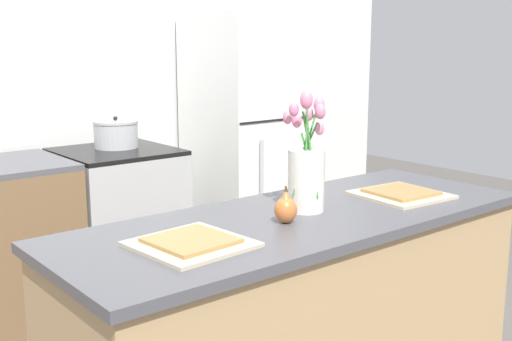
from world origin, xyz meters
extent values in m
cube|color=silver|center=(0.00, 2.00, 1.35)|extent=(5.20, 0.08, 2.70)
cube|color=tan|center=(0.00, 0.00, 0.43)|extent=(1.76, 0.62, 0.87)
cube|color=#4C4C51|center=(0.00, 0.00, 0.88)|extent=(1.80, 0.66, 0.03)
cube|color=#B2B5B7|center=(0.10, 1.60, 0.44)|extent=(0.60, 0.60, 0.89)
cube|color=black|center=(0.10, 1.60, 0.90)|extent=(0.60, 0.60, 0.02)
cube|color=black|center=(0.10, 1.30, 0.41)|extent=(0.42, 0.01, 0.29)
cube|color=white|center=(1.05, 1.60, 0.84)|extent=(0.68, 0.64, 1.67)
cube|color=black|center=(1.05, 1.28, 1.04)|extent=(0.67, 0.01, 0.01)
cylinder|color=#B2B5B7|center=(0.86, 1.26, 0.57)|extent=(0.02, 0.02, 0.73)
cylinder|color=silver|center=(0.05, 0.03, 1.01)|extent=(0.13, 0.13, 0.22)
cylinder|color=#3D8438|center=(0.07, 0.03, 1.11)|extent=(0.07, 0.02, 0.30)
ellipsoid|color=pink|center=(0.10, 0.02, 1.28)|extent=(0.04, 0.04, 0.06)
cylinder|color=#3D8438|center=(0.08, 0.05, 1.09)|extent=(0.04, 0.03, 0.27)
ellipsoid|color=pink|center=(0.09, 0.06, 1.25)|extent=(0.03, 0.03, 0.05)
cylinder|color=#3D8438|center=(0.06, 0.06, 1.08)|extent=(0.02, 0.08, 0.24)
ellipsoid|color=pink|center=(0.06, 0.09, 1.22)|extent=(0.04, 0.04, 0.05)
cylinder|color=#3D8438|center=(0.04, 0.04, 1.10)|extent=(0.08, 0.08, 0.26)
ellipsoid|color=pink|center=(0.01, 0.08, 1.24)|extent=(0.03, 0.03, 0.05)
cylinder|color=#3D8438|center=(0.04, 0.03, 1.11)|extent=(0.13, 0.02, 0.29)
ellipsoid|color=pink|center=(-0.02, 0.02, 1.27)|extent=(0.03, 0.03, 0.05)
cylinder|color=#3D8438|center=(0.03, 0.01, 1.12)|extent=(0.06, 0.06, 0.33)
ellipsoid|color=pink|center=(0.01, -0.01, 1.31)|extent=(0.04, 0.04, 0.07)
cylinder|color=#3D8438|center=(0.05, 0.00, 1.11)|extent=(0.01, 0.08, 0.29)
ellipsoid|color=pink|center=(0.04, -0.04, 1.27)|extent=(0.04, 0.04, 0.05)
cylinder|color=#3D8438|center=(0.06, 0.02, 1.07)|extent=(0.05, 0.05, 0.23)
ellipsoid|color=pink|center=(0.09, 0.00, 1.20)|extent=(0.03, 0.03, 0.05)
ellipsoid|color=#C66B33|center=(-0.11, -0.04, 0.95)|extent=(0.08, 0.08, 0.09)
cone|color=#C66B33|center=(-0.11, -0.04, 1.00)|extent=(0.04, 0.04, 0.03)
cylinder|color=brown|center=(-0.11, -0.04, 1.02)|extent=(0.01, 0.01, 0.02)
cube|color=beige|center=(-0.49, -0.05, 0.91)|extent=(0.34, 0.34, 0.01)
cube|color=#A37A42|center=(-0.49, -0.05, 0.92)|extent=(0.24, 0.24, 0.01)
cube|color=beige|center=(0.49, -0.05, 0.91)|extent=(0.34, 0.34, 0.01)
cube|color=#A37A42|center=(0.49, -0.05, 0.92)|extent=(0.24, 0.24, 0.01)
cylinder|color=#B2B5B7|center=(0.13, 1.66, 0.98)|extent=(0.24, 0.24, 0.14)
cylinder|color=#B2B5B7|center=(0.13, 1.66, 1.06)|extent=(0.25, 0.25, 0.01)
sphere|color=black|center=(0.13, 1.66, 1.08)|extent=(0.02, 0.02, 0.02)
camera|label=1|loc=(-1.50, -1.59, 1.51)|focal=45.00mm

